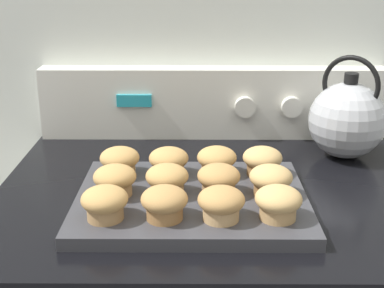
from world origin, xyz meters
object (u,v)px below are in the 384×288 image
Objects in this scene: muffin_r0_c2 at (221,203)px; muffin_r0_c0 at (105,202)px; muffin_r1_c3 at (271,180)px; muffin_r2_c2 at (215,160)px; muffin_r2_c3 at (262,160)px; muffin_r2_c0 at (120,161)px; muffin_r1_c1 at (167,179)px; muffin_r0_c3 at (278,202)px; muffin_r0_c1 at (164,202)px; muffin_r1_c2 at (216,179)px; muffin_pan at (192,200)px; muffin_r1_c0 at (115,180)px; muffin_r2_c1 at (169,161)px; tea_kettle at (348,119)px.

muffin_r0_c0 is at bearing 179.64° from muffin_r0_c2.
muffin_r2_c2 is at bearing 134.86° from muffin_r1_c3.
muffin_r0_c0 is 1.00× the size of muffin_r2_c3.
muffin_r0_c0 is at bearing -89.88° from muffin_r2_c0.
muffin_r1_c1 is at bearing 133.56° from muffin_r0_c2.
muffin_r0_c3 is 1.00× the size of muffin_r2_c3.
muffin_r1_c1 is (-0.00, 0.09, 0.00)m from muffin_r0_c1.
muffin_r1_c3 is at bearing 18.27° from muffin_r0_c0.
muffin_r0_c0 is 0.13m from muffin_r1_c1.
muffin_r0_c1 and muffin_r1_c2 have the same top height.
muffin_r2_c0 is at bearing -178.93° from muffin_r2_c2.
muffin_r0_c0 is (-0.13, -0.09, 0.04)m from muffin_pan.
muffin_r0_c0 is 1.00× the size of muffin_r0_c2.
muffin_r1_c0 is 1.00× the size of muffin_r1_c1.
muffin_r0_c0 is 0.18m from muffin_r0_c2.
muffin_r1_c2 is 0.12m from muffin_r2_c1.
tea_kettle is (0.45, 0.33, 0.03)m from muffin_r0_c0.
muffin_r2_c2 is 1.00× the size of muffin_r2_c3.
muffin_r1_c2 is 1.00× the size of muffin_r1_c3.
muffin_r1_c3 is at bearing -2.16° from muffin_r1_c2.
muffin_r1_c0 is at bearing -179.83° from muffin_r1_c3.
muffin_r0_c3 is 0.31m from muffin_r2_c0.
muffin_r0_c0 and muffin_r2_c0 have the same top height.
muffin_r0_c2 and muffin_r2_c3 have the same top height.
muffin_r1_c3 is at bearing 0.17° from muffin_r1_c0.
muffin_r2_c2 reaches higher than muffin_pan.
muffin_r0_c2 is at bearing -115.28° from muffin_r2_c3.
muffin_pan is 0.16m from muffin_r0_c3.
tea_kettle reaches higher than muffin_r1_c3.
muffin_r1_c0 and muffin_r2_c1 have the same top height.
muffin_r0_c1 reaches higher than muffin_pan.
muffin_r2_c1 is at bearing 90.53° from muffin_r0_c1.
muffin_pan is 0.10m from muffin_r2_c1.
muffin_r0_c3 is at bearing 2.46° from muffin_r0_c2.
muffin_r1_c1 is 1.00× the size of muffin_r1_c2.
muffin_r0_c3 is 0.24m from muffin_r2_c1.
muffin_pan is 0.14m from muffin_r1_c3.
muffin_r1_c0 is (-0.17, 0.09, 0.00)m from muffin_r0_c2.
muffin_r0_c0 is 0.56m from tea_kettle.
muffin_r0_c0 is 1.00× the size of muffin_r1_c3.
muffin_r1_c1 is (-0.17, 0.09, 0.00)m from muffin_r0_c3.
muffin_r1_c1 and muffin_r2_c2 have the same top height.
muffin_r2_c2 is (0.08, 0.09, 0.00)m from muffin_r1_c1.
muffin_pan is 0.16m from muffin_r2_c3.
muffin_r1_c1 is 0.12m from muffin_r2_c0.
muffin_r2_c1 and muffin_r2_c3 have the same top height.
muffin_r1_c3 is 1.00× the size of muffin_r2_c3.
muffin_r1_c2 and muffin_r2_c3 have the same top height.
muffin_r0_c3 is 0.33× the size of tea_kettle.
muffin_r2_c2 is at bearing 3.28° from muffin_r2_c1.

